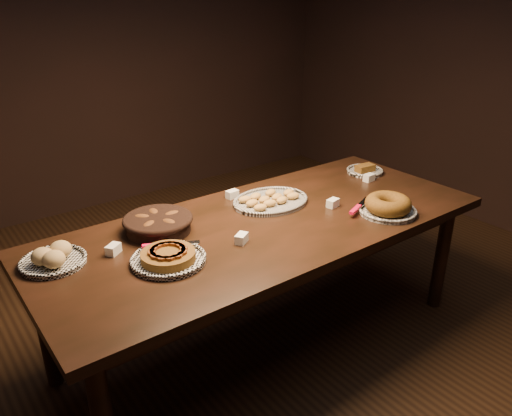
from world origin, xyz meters
TOP-DOWN VIEW (x-y plane):
  - ground at (0.00, 0.00)m, footprint 5.00×5.00m
  - buffet_table at (0.00, 0.00)m, footprint 2.40×1.00m
  - apple_tart_plate at (-0.61, -0.06)m, footprint 0.36×0.34m
  - madeleine_platter at (0.17, 0.18)m, footprint 0.45×0.36m
  - bundt_cake_plate at (0.59, -0.31)m, footprint 0.37×0.34m
  - croissant_basket at (-0.50, 0.24)m, footprint 0.42×0.42m
  - bread_roll_plate at (-1.02, 0.22)m, footprint 0.29×0.29m
  - loaf_plate at (0.98, 0.21)m, footprint 0.24×0.24m
  - tent_cards at (0.07, 0.09)m, footprint 1.74×0.55m

SIDE VIEW (x-z plane):
  - ground at x=0.00m, z-range 0.00..0.00m
  - buffet_table at x=0.00m, z-range 0.30..1.05m
  - loaf_plate at x=0.98m, z-range 0.74..0.80m
  - madeleine_platter at x=0.17m, z-range 0.74..0.79m
  - tent_cards at x=0.07m, z-range 0.75..0.79m
  - apple_tart_plate at x=-0.61m, z-range 0.74..0.81m
  - bread_roll_plate at x=-1.02m, z-range 0.74..0.83m
  - bundt_cake_plate at x=0.59m, z-range 0.74..0.84m
  - croissant_basket at x=-0.50m, z-range 0.76..0.84m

